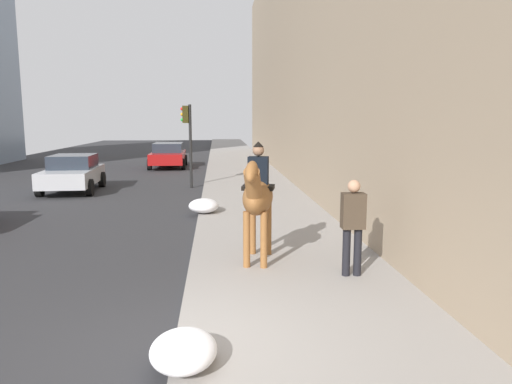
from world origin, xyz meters
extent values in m
cube|color=gray|center=(0.00, -1.90, 0.06)|extent=(120.00, 3.80, 0.12)
ellipsoid|color=brown|center=(3.54, -1.33, 1.37)|extent=(1.58, 0.85, 0.66)
cylinder|color=brown|center=(3.07, -1.40, 0.65)|extent=(0.13, 0.13, 1.05)
cylinder|color=brown|center=(3.13, -1.08, 0.65)|extent=(0.13, 0.13, 1.05)
cylinder|color=brown|center=(3.95, -1.57, 0.65)|extent=(0.13, 0.13, 1.05)
cylinder|color=brown|center=(4.01, -1.26, 0.65)|extent=(0.13, 0.13, 1.05)
cylinder|color=brown|center=(2.78, -1.18, 1.72)|extent=(0.68, 0.40, 0.68)
ellipsoid|color=brown|center=(2.58, -1.13, 1.97)|extent=(0.66, 0.34, 0.49)
cylinder|color=black|center=(4.24, -1.47, 1.27)|extent=(0.30, 0.15, 0.55)
cube|color=black|center=(3.59, -1.34, 1.55)|extent=(0.55, 0.68, 0.08)
cube|color=black|center=(3.59, -1.34, 1.87)|extent=(0.35, 0.43, 0.55)
sphere|color=#8C664C|center=(3.59, -1.34, 2.26)|extent=(0.22, 0.22, 0.22)
cone|color=black|center=(3.59, -1.34, 2.38)|extent=(0.24, 0.24, 0.10)
cylinder|color=black|center=(2.50, -2.79, 0.54)|extent=(0.14, 0.14, 0.85)
cylinder|color=black|center=(2.49, -2.99, 0.54)|extent=(0.14, 0.14, 0.85)
cube|color=#3F3326|center=(2.50, -2.89, 1.28)|extent=(0.27, 0.41, 0.62)
sphere|color=tan|center=(2.50, -2.89, 1.71)|extent=(0.22, 0.22, 0.22)
cube|color=maroon|center=(23.09, 2.30, 0.62)|extent=(4.46, 1.97, 0.60)
cube|color=#262D38|center=(23.36, 2.30, 1.18)|extent=(2.45, 1.70, 0.52)
cylinder|color=black|center=(21.74, 1.33, 0.32)|extent=(0.64, 0.23, 0.64)
cylinder|color=black|center=(21.70, 3.21, 0.32)|extent=(0.64, 0.23, 0.64)
cylinder|color=black|center=(24.49, 1.39, 0.32)|extent=(0.64, 0.23, 0.64)
cylinder|color=black|center=(24.45, 3.26, 0.32)|extent=(0.64, 0.23, 0.64)
cube|color=#B7BABF|center=(13.83, 5.13, 0.62)|extent=(4.00, 1.97, 0.60)
cube|color=#262D38|center=(14.06, 5.14, 1.18)|extent=(2.02, 1.67, 0.52)
cylinder|color=black|center=(12.65, 4.18, 0.32)|extent=(0.65, 0.25, 0.64)
cylinder|color=black|center=(12.57, 5.97, 0.32)|extent=(0.65, 0.25, 0.64)
cylinder|color=black|center=(15.09, 4.29, 0.32)|extent=(0.65, 0.25, 0.64)
cylinder|color=black|center=(15.00, 6.08, 0.32)|extent=(0.65, 0.25, 0.64)
cylinder|color=black|center=(14.49, 0.52, 1.72)|extent=(0.12, 0.12, 3.43)
cube|color=#2D280C|center=(14.49, 0.70, 3.03)|extent=(0.20, 0.24, 0.70)
sphere|color=red|center=(14.49, 0.83, 3.25)|extent=(0.14, 0.14, 0.14)
sphere|color=orange|center=(14.49, 0.83, 3.03)|extent=(0.14, 0.14, 0.14)
sphere|color=green|center=(14.49, 0.83, 2.81)|extent=(0.14, 0.14, 0.14)
ellipsoid|color=white|center=(-0.40, -0.15, 0.29)|extent=(0.98, 0.76, 0.34)
ellipsoid|color=white|center=(8.53, -0.15, 0.32)|extent=(1.15, 0.89, 0.40)
camera|label=1|loc=(-5.49, -0.55, 2.86)|focal=33.66mm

